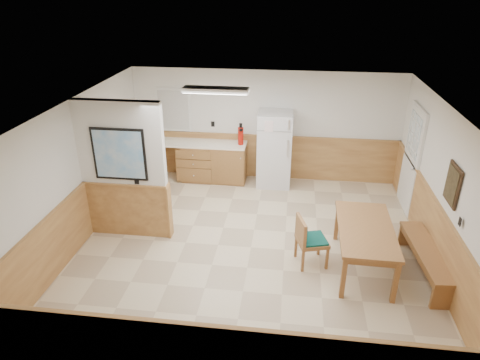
# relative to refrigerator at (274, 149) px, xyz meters

# --- Properties ---
(ground) EXTENTS (6.00, 6.00, 0.00)m
(ground) POSITION_rel_refrigerator_xyz_m (-0.24, -2.63, -0.84)
(ground) COLOR beige
(ground) RESTS_ON ground
(ceiling) EXTENTS (6.00, 6.00, 0.02)m
(ceiling) POSITION_rel_refrigerator_xyz_m (-0.24, -2.63, 1.66)
(ceiling) COLOR white
(ceiling) RESTS_ON back_wall
(back_wall) EXTENTS (6.00, 0.02, 2.50)m
(back_wall) POSITION_rel_refrigerator_xyz_m (-0.24, 0.37, 0.41)
(back_wall) COLOR silver
(back_wall) RESTS_ON ground
(right_wall) EXTENTS (0.02, 6.00, 2.50)m
(right_wall) POSITION_rel_refrigerator_xyz_m (2.76, -2.63, 0.41)
(right_wall) COLOR silver
(right_wall) RESTS_ON ground
(left_wall) EXTENTS (0.02, 6.00, 2.50)m
(left_wall) POSITION_rel_refrigerator_xyz_m (-3.24, -2.63, 0.41)
(left_wall) COLOR silver
(left_wall) RESTS_ON ground
(wainscot_back) EXTENTS (6.00, 0.04, 1.00)m
(wainscot_back) POSITION_rel_refrigerator_xyz_m (-0.24, 0.35, -0.34)
(wainscot_back) COLOR tan
(wainscot_back) RESTS_ON ground
(wainscot_right) EXTENTS (0.04, 6.00, 1.00)m
(wainscot_right) POSITION_rel_refrigerator_xyz_m (2.74, -2.63, -0.34)
(wainscot_right) COLOR tan
(wainscot_right) RESTS_ON ground
(wainscot_left) EXTENTS (0.04, 6.00, 1.00)m
(wainscot_left) POSITION_rel_refrigerator_xyz_m (-3.22, -2.63, -0.34)
(wainscot_left) COLOR tan
(wainscot_left) RESTS_ON ground
(partition_wall) EXTENTS (1.50, 0.20, 2.50)m
(partition_wall) POSITION_rel_refrigerator_xyz_m (-2.49, -2.43, 0.39)
(partition_wall) COLOR silver
(partition_wall) RESTS_ON ground
(kitchen_counter) EXTENTS (2.20, 0.61, 1.00)m
(kitchen_counter) POSITION_rel_refrigerator_xyz_m (-1.45, 0.05, -0.38)
(kitchen_counter) COLOR brown
(kitchen_counter) RESTS_ON ground
(exterior_door) EXTENTS (0.07, 1.02, 2.15)m
(exterior_door) POSITION_rel_refrigerator_xyz_m (2.72, -0.73, 0.21)
(exterior_door) COLOR white
(exterior_door) RESTS_ON ground
(kitchen_window) EXTENTS (0.80, 0.04, 1.00)m
(kitchen_window) POSITION_rel_refrigerator_xyz_m (-2.34, 0.35, 0.71)
(kitchen_window) COLOR white
(kitchen_window) RESTS_ON back_wall
(wall_painting) EXTENTS (0.04, 0.50, 0.60)m
(wall_painting) POSITION_rel_refrigerator_xyz_m (2.73, -2.93, 0.71)
(wall_painting) COLOR black
(wall_painting) RESTS_ON right_wall
(fluorescent_fixture) EXTENTS (1.20, 0.30, 0.09)m
(fluorescent_fixture) POSITION_rel_refrigerator_xyz_m (-1.04, -1.33, 1.60)
(fluorescent_fixture) COLOR white
(fluorescent_fixture) RESTS_ON ceiling
(refrigerator) EXTENTS (0.75, 0.73, 1.68)m
(refrigerator) POSITION_rel_refrigerator_xyz_m (0.00, 0.00, 0.00)
(refrigerator) COLOR silver
(refrigerator) RESTS_ON ground
(dining_table) EXTENTS (0.88, 1.71, 0.75)m
(dining_table) POSITION_rel_refrigerator_xyz_m (1.59, -2.96, -0.19)
(dining_table) COLOR #A86D3D
(dining_table) RESTS_ON ground
(dining_bench) EXTENTS (0.50, 1.74, 0.45)m
(dining_bench) POSITION_rel_refrigerator_xyz_m (2.56, -3.00, -0.49)
(dining_bench) COLOR #A86D3D
(dining_bench) RESTS_ON ground
(dining_chair) EXTENTS (0.74, 0.60, 0.85)m
(dining_chair) POSITION_rel_refrigerator_xyz_m (0.69, -2.97, -0.35)
(dining_chair) COLOR #A86D3D
(dining_chair) RESTS_ON ground
(fire_extinguisher) EXTENTS (0.14, 0.14, 0.49)m
(fire_extinguisher) POSITION_rel_refrigerator_xyz_m (-0.76, 0.06, 0.27)
(fire_extinguisher) COLOR #A91309
(fire_extinguisher) RESTS_ON kitchen_counter
(soap_bottle) EXTENTS (0.09, 0.09, 0.21)m
(soap_bottle) POSITION_rel_refrigerator_xyz_m (-2.57, 0.08, 0.16)
(soap_bottle) COLOR #167B21
(soap_bottle) RESTS_ON kitchen_counter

